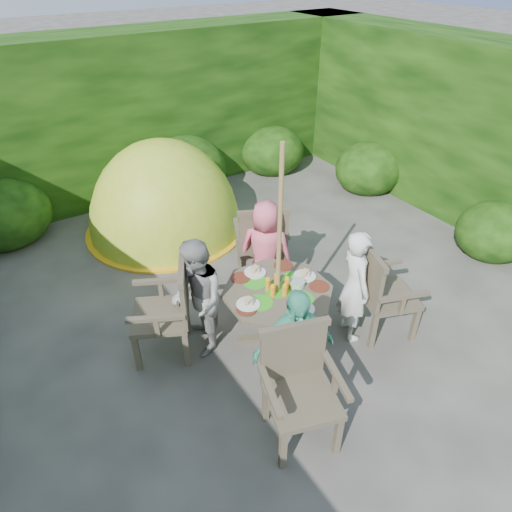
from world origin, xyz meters
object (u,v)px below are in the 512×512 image
garden_chair_back (262,242)px  child_left (197,299)px  garden_chair_front (299,385)px  garden_chair_left (169,309)px  child_right (355,286)px  child_back (265,250)px  patio_table (278,298)px  dome_tent (167,228)px  child_front (294,350)px  garden_chair_right (381,291)px  parasol_pole (279,254)px

garden_chair_back → child_left: size_ratio=0.81×
garden_chair_front → child_left: (-0.25, 1.32, 0.10)m
garden_chair_left → child_right: child_right is taller
child_left → child_back: 1.13m
patio_table → garden_chair_front: (-0.47, -0.98, -0.02)m
garden_chair_front → child_right: child_right is taller
garden_chair_front → child_left: bearing=117.8°
garden_chair_left → dome_tent: 2.58m
garden_chair_left → child_front: (0.65, -1.18, 0.09)m
garden_chair_right → garden_chair_back: 1.55m
dome_tent → patio_table: bearing=-72.8°
parasol_pole → child_left: bearing=155.1°
garden_chair_front → child_front: (0.13, 0.26, 0.10)m
garden_chair_right → dome_tent: 3.46m
patio_table → child_left: size_ratio=1.18×
garden_chair_back → dome_tent: 1.95m
garden_chair_front → dome_tent: dome_tent is taller
child_right → dome_tent: dome_tent is taller
garden_chair_right → child_front: child_front is taller
garden_chair_right → garden_chair_left: 2.18m
garden_chair_back → child_left: 1.35m
patio_table → garden_chair_left: (-0.99, 0.46, -0.01)m
child_left → dome_tent: bearing=179.9°
patio_table → child_front: (-0.34, -0.72, 0.08)m
child_back → parasol_pole: bearing=108.6°
garden_chair_right → dome_tent: dome_tent is taller
child_left → child_front: child_left is taller
garden_chair_front → child_right: bearing=45.3°
child_back → child_front: (-0.67, -1.45, 0.02)m
garden_chair_front → child_front: bearing=79.5°
parasol_pole → garden_chair_back: (0.46, 0.99, -0.55)m
garden_chair_right → child_right: child_right is taller
garden_chair_back → child_front: child_front is taller
garden_chair_right → garden_chair_back: garden_chair_back is taller
garden_chair_front → dome_tent: 3.84m
parasol_pole → child_front: size_ratio=1.72×
garden_chair_front → garden_chair_back: bearing=81.6°
garden_chair_right → child_right: (-0.26, 0.13, 0.09)m
garden_chair_right → garden_chair_left: size_ratio=0.99×
patio_table → garden_chair_right: 1.09m
patio_table → garden_chair_right: bearing=-25.4°
garden_chair_right → child_back: bearing=48.1°
parasol_pole → garden_chair_left: bearing=155.2°
garden_chair_right → child_left: child_left is taller
patio_table → parasol_pole: (-0.00, 0.00, 0.54)m
parasol_pole → garden_chair_right: (0.98, -0.47, -0.55)m
child_back → dome_tent: bearing=-35.9°
patio_table → dome_tent: dome_tent is taller
child_back → dome_tent: 2.19m
garden_chair_right → garden_chair_back: bearing=39.5°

